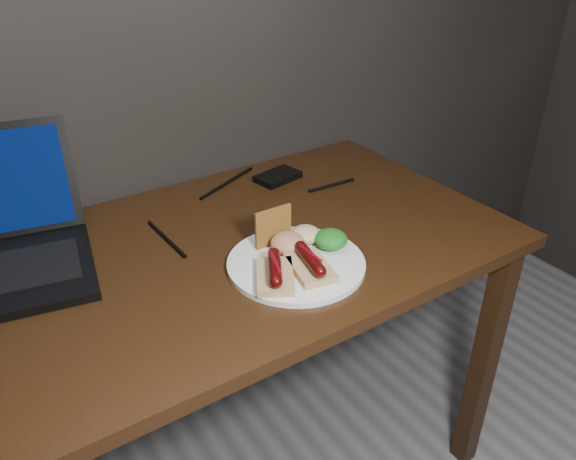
# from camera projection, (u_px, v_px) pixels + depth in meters

# --- Properties ---
(desk) EXTENTS (1.40, 0.70, 0.75)m
(desk) POSITION_uv_depth(u_px,v_px,m) (195.00, 293.00, 1.21)
(desk) COLOR #38200E
(desk) RESTS_ON ground
(hard_drive) EXTENTS (0.13, 0.09, 0.02)m
(hard_drive) POSITION_uv_depth(u_px,v_px,m) (278.00, 177.00, 1.49)
(hard_drive) COLOR black
(hard_drive) RESTS_ON desk
(desk_cables) EXTENTS (0.94, 0.32, 0.01)m
(desk_cables) POSITION_uv_depth(u_px,v_px,m) (180.00, 220.00, 1.29)
(desk_cables) COLOR black
(desk_cables) RESTS_ON desk
(plate) EXTENTS (0.35, 0.35, 0.01)m
(plate) POSITION_uv_depth(u_px,v_px,m) (296.00, 264.00, 1.13)
(plate) COLOR white
(plate) RESTS_ON desk
(bread_sausage_left) EXTENTS (0.12, 0.13, 0.04)m
(bread_sausage_left) POSITION_uv_depth(u_px,v_px,m) (275.00, 272.00, 1.07)
(bread_sausage_left) COLOR #D1B57A
(bread_sausage_left) RESTS_ON plate
(bread_sausage_center) EXTENTS (0.09, 0.13, 0.04)m
(bread_sausage_center) POSITION_uv_depth(u_px,v_px,m) (310.00, 264.00, 1.09)
(bread_sausage_center) COLOR #D1B57A
(bread_sausage_center) RESTS_ON plate
(crispbread) EXTENTS (0.09, 0.01, 0.08)m
(crispbread) POSITION_uv_depth(u_px,v_px,m) (273.00, 227.00, 1.17)
(crispbread) COLOR #A76F2D
(crispbread) RESTS_ON plate
(salad_greens) EXTENTS (0.07, 0.07, 0.04)m
(salad_greens) POSITION_uv_depth(u_px,v_px,m) (331.00, 239.00, 1.17)
(salad_greens) COLOR #185611
(salad_greens) RESTS_ON plate
(salsa_mound) EXTENTS (0.07, 0.07, 0.04)m
(salsa_mound) POSITION_uv_depth(u_px,v_px,m) (288.00, 243.00, 1.15)
(salsa_mound) COLOR maroon
(salsa_mound) RESTS_ON plate
(coleslaw_mound) EXTENTS (0.06, 0.06, 0.04)m
(coleslaw_mound) POSITION_uv_depth(u_px,v_px,m) (305.00, 234.00, 1.19)
(coleslaw_mound) COLOR beige
(coleslaw_mound) RESTS_ON plate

